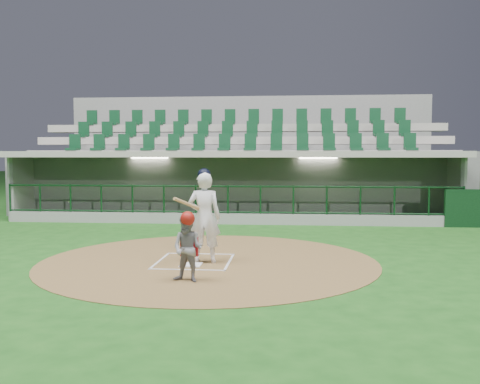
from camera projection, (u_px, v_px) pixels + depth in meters
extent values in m
plane|color=#174A15|center=(197.00, 259.00, 11.69)|extent=(120.00, 120.00, 0.00)
cylinder|color=brown|center=(209.00, 261.00, 11.46)|extent=(7.20, 7.20, 0.01)
cube|color=white|center=(191.00, 265.00, 10.99)|extent=(0.43, 0.43, 0.02)
cube|color=white|center=(160.00, 261.00, 11.46)|extent=(0.05, 1.80, 0.01)
cube|color=white|center=(229.00, 262.00, 11.32)|extent=(0.05, 1.80, 0.01)
cube|color=white|center=(201.00, 254.00, 12.23)|extent=(1.55, 0.05, 0.01)
cube|color=white|center=(187.00, 270.00, 10.55)|extent=(1.55, 0.05, 0.01)
cube|color=gray|center=(233.00, 234.00, 19.18)|extent=(15.00, 3.00, 0.10)
cube|color=slate|center=(237.00, 192.00, 20.67)|extent=(15.00, 0.20, 2.70)
cube|color=#A5A092|center=(237.00, 186.00, 20.53)|extent=(13.50, 0.04, 0.90)
cube|color=gray|center=(32.00, 193.00, 19.77)|extent=(0.20, 3.00, 2.70)
cube|color=slate|center=(449.00, 196.00, 18.39)|extent=(0.20, 3.00, 2.70)
cube|color=#9A968B|center=(232.00, 154.00, 18.73)|extent=(15.40, 3.50, 0.20)
cube|color=gray|center=(228.00, 220.00, 17.59)|extent=(15.00, 0.15, 0.40)
cube|color=black|center=(228.00, 172.00, 17.48)|extent=(15.00, 0.01, 0.95)
cube|color=brown|center=(236.00, 222.00, 20.20)|extent=(12.75, 0.40, 0.45)
cube|color=white|center=(150.00, 158.00, 19.26)|extent=(1.30, 0.35, 0.04)
cube|color=white|center=(318.00, 158.00, 18.71)|extent=(1.30, 0.35, 0.04)
cube|color=black|center=(474.00, 208.00, 16.79)|extent=(1.80, 0.18, 1.20)
imported|color=maroon|center=(94.00, 206.00, 20.28)|extent=(1.18, 0.81, 1.67)
imported|color=#B51313|center=(179.00, 205.00, 19.87)|extent=(1.14, 0.76, 1.80)
imported|color=#A81212|center=(248.00, 208.00, 20.09)|extent=(0.87, 0.69, 1.58)
imported|color=maroon|center=(372.00, 206.00, 19.59)|extent=(1.69, 0.55, 1.81)
cube|color=slate|center=(241.00, 182.00, 22.29)|extent=(17.00, 6.50, 2.50)
cube|color=#AAA69A|center=(238.00, 154.00, 20.72)|extent=(16.60, 0.95, 0.30)
cube|color=gray|center=(240.00, 141.00, 21.62)|extent=(16.60, 0.95, 0.30)
cube|color=gray|center=(242.00, 128.00, 22.53)|extent=(16.60, 0.95, 0.30)
cube|color=slate|center=(247.00, 150.00, 25.52)|extent=(17.00, 0.25, 5.05)
imported|color=white|center=(204.00, 217.00, 11.24)|extent=(0.71, 0.47, 1.91)
sphere|color=black|center=(204.00, 175.00, 11.18)|extent=(0.28, 0.28, 0.28)
cylinder|color=tan|center=(190.00, 205.00, 11.00)|extent=(0.58, 0.79, 0.39)
imported|color=gray|center=(188.00, 249.00, 9.55)|extent=(0.67, 0.58, 1.19)
sphere|color=maroon|center=(188.00, 219.00, 9.51)|extent=(0.26, 0.26, 0.26)
cube|color=#A41118|center=(189.00, 246.00, 9.70)|extent=(0.32, 0.10, 0.35)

